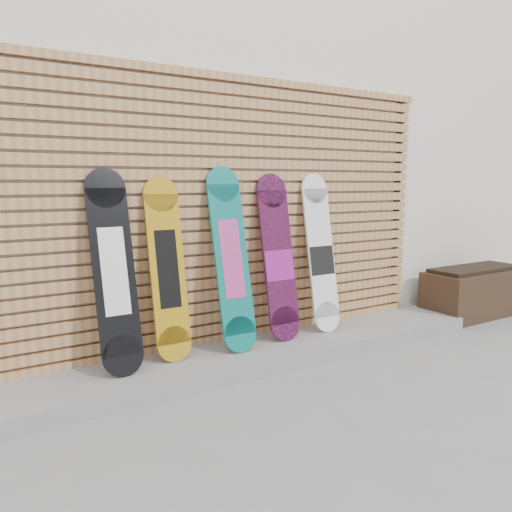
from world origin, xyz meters
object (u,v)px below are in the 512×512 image
(snowboard_0, at_px, (114,271))
(snowboard_3, at_px, (278,258))
(snowboard_1, at_px, (167,269))
(planter_box, at_px, (474,292))
(snowboard_4, at_px, (321,254))
(snowboard_2, at_px, (231,259))

(snowboard_0, xyz_separation_m, snowboard_3, (1.40, 0.03, -0.02))
(snowboard_1, xyz_separation_m, snowboard_3, (0.99, -0.02, 0.00))
(planter_box, xyz_separation_m, snowboard_0, (-3.85, 0.15, 0.57))
(snowboard_3, xyz_separation_m, snowboard_4, (0.46, 0.01, 0.00))
(snowboard_1, bearing_deg, planter_box, -3.26)
(planter_box, bearing_deg, snowboard_2, 177.00)
(snowboard_0, xyz_separation_m, snowboard_4, (1.86, 0.03, -0.02))
(snowboard_1, bearing_deg, snowboard_3, -1.02)
(snowboard_2, bearing_deg, snowboard_0, -179.90)
(snowboard_2, relative_size, snowboard_4, 1.03)
(planter_box, height_order, snowboard_4, snowboard_4)
(snowboard_3, bearing_deg, snowboard_1, 178.98)
(planter_box, bearing_deg, snowboard_0, 177.75)
(planter_box, xyz_separation_m, snowboard_4, (-1.99, 0.18, 0.54))
(planter_box, distance_m, snowboard_3, 2.52)
(planter_box, relative_size, snowboard_1, 0.88)
(planter_box, distance_m, snowboard_1, 3.48)
(snowboard_4, bearing_deg, snowboard_1, 179.54)
(snowboard_1, distance_m, snowboard_3, 0.99)
(snowboard_3, relative_size, snowboard_4, 1.00)
(planter_box, relative_size, snowboard_4, 0.85)
(snowboard_0, height_order, snowboard_1, snowboard_0)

